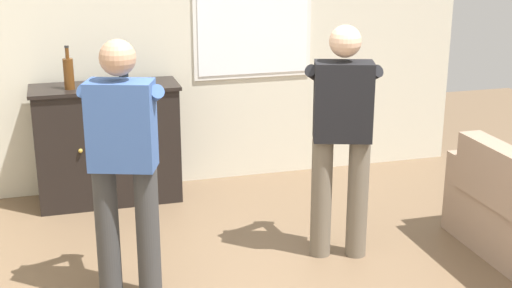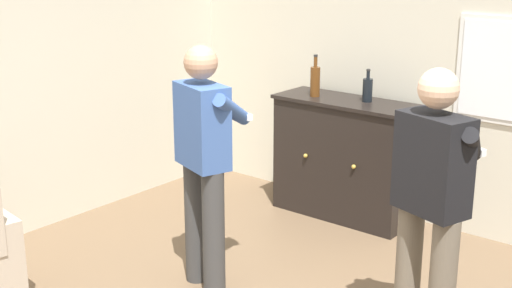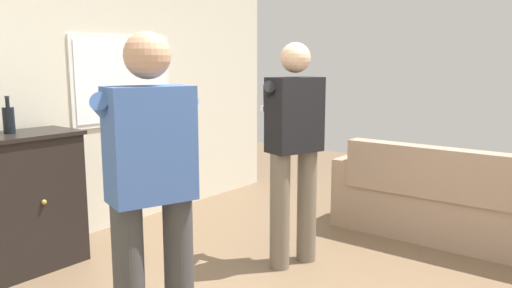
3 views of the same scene
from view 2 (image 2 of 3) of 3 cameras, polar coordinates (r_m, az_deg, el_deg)
wall_back_with_window at (r=5.86m, az=16.09°, el=6.45°), size 5.20×0.15×2.80m
sideboard_cabinet at (r=6.12m, az=7.07°, el=-1.15°), size 1.23×0.49×1.03m
bottle_wine_green at (r=6.07m, az=4.76°, el=5.08°), size 0.08×0.08×0.36m
bottle_liquor_amber at (r=5.93m, az=8.91°, el=4.34°), size 0.08×0.08×0.27m
person_standing_left at (r=4.70m, az=-4.15°, el=-1.07°), size 0.53×0.52×1.68m
person_standing_right at (r=4.04m, az=13.89°, el=-4.47°), size 0.53×0.52×1.68m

